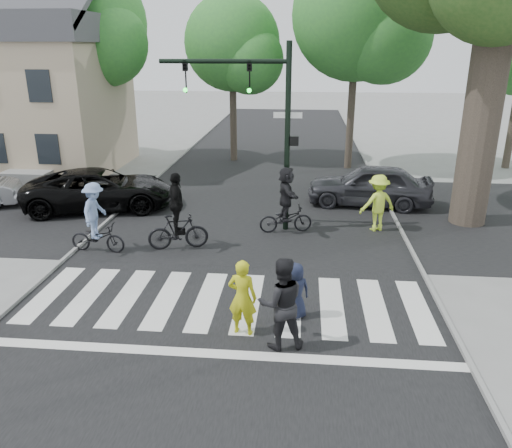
{
  "coord_description": "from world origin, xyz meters",
  "views": [
    {
      "loc": [
        1.69,
        -9.64,
        5.84
      ],
      "look_at": [
        0.5,
        3.0,
        1.3
      ],
      "focal_mm": 35.0,
      "sensor_mm": 36.0,
      "label": 1
    }
  ],
  "objects_px": {
    "pedestrian_child": "(296,291)",
    "car_grey": "(369,185)",
    "cyclist_left": "(96,222)",
    "cyclist_mid": "(177,218)",
    "cyclist_right": "(286,204)",
    "car_suv": "(100,189)",
    "pedestrian_adult": "(281,303)",
    "traffic_signal": "(261,112)",
    "pedestrian_woman": "(242,297)"
  },
  "relations": [
    {
      "from": "cyclist_right",
      "to": "cyclist_mid",
      "type": "bearing_deg",
      "value": -151.2
    },
    {
      "from": "traffic_signal",
      "to": "cyclist_left",
      "type": "xyz_separation_m",
      "value": [
        -4.68,
        -2.45,
        -2.98
      ]
    },
    {
      "from": "cyclist_right",
      "to": "pedestrian_woman",
      "type": "bearing_deg",
      "value": -96.18
    },
    {
      "from": "pedestrian_woman",
      "to": "car_suv",
      "type": "bearing_deg",
      "value": -42.38
    },
    {
      "from": "traffic_signal",
      "to": "cyclist_mid",
      "type": "relative_size",
      "value": 2.53
    },
    {
      "from": "pedestrian_adult",
      "to": "cyclist_right",
      "type": "bearing_deg",
      "value": -102.01
    },
    {
      "from": "pedestrian_child",
      "to": "cyclist_right",
      "type": "height_order",
      "value": "cyclist_right"
    },
    {
      "from": "car_suv",
      "to": "car_grey",
      "type": "bearing_deg",
      "value": -96.4
    },
    {
      "from": "cyclist_left",
      "to": "car_grey",
      "type": "distance_m",
      "value": 10.23
    },
    {
      "from": "cyclist_right",
      "to": "pedestrian_child",
      "type": "bearing_deg",
      "value": -85.55
    },
    {
      "from": "cyclist_left",
      "to": "car_suv",
      "type": "xyz_separation_m",
      "value": [
        -1.52,
        4.06,
        -0.16
      ]
    },
    {
      "from": "traffic_signal",
      "to": "pedestrian_child",
      "type": "xyz_separation_m",
      "value": [
        1.29,
        -5.79,
        -3.24
      ]
    },
    {
      "from": "cyclist_mid",
      "to": "car_suv",
      "type": "bearing_deg",
      "value": 136.93
    },
    {
      "from": "pedestrian_child",
      "to": "cyclist_mid",
      "type": "distance_m",
      "value": 5.24
    },
    {
      "from": "pedestrian_woman",
      "to": "cyclist_left",
      "type": "bearing_deg",
      "value": -30.58
    },
    {
      "from": "car_suv",
      "to": "car_grey",
      "type": "xyz_separation_m",
      "value": [
        10.15,
        1.44,
        0.04
      ]
    },
    {
      "from": "traffic_signal",
      "to": "pedestrian_child",
      "type": "height_order",
      "value": "traffic_signal"
    },
    {
      "from": "pedestrian_adult",
      "to": "car_suv",
      "type": "xyz_separation_m",
      "value": [
        -7.21,
        8.58,
        -0.23
      ]
    },
    {
      "from": "traffic_signal",
      "to": "pedestrian_woman",
      "type": "distance_m",
      "value": 7.23
    },
    {
      "from": "pedestrian_child",
      "to": "car_grey",
      "type": "bearing_deg",
      "value": -128.44
    },
    {
      "from": "car_grey",
      "to": "car_suv",
      "type": "bearing_deg",
      "value": -75.97
    },
    {
      "from": "cyclist_right",
      "to": "car_grey",
      "type": "distance_m",
      "value": 4.52
    },
    {
      "from": "traffic_signal",
      "to": "pedestrian_adult",
      "type": "bearing_deg",
      "value": -81.79
    },
    {
      "from": "cyclist_mid",
      "to": "cyclist_left",
      "type": "bearing_deg",
      "value": -169.28
    },
    {
      "from": "cyclist_left",
      "to": "cyclist_right",
      "type": "bearing_deg",
      "value": 21.65
    },
    {
      "from": "pedestrian_adult",
      "to": "car_suv",
      "type": "relative_size",
      "value": 0.36
    },
    {
      "from": "cyclist_mid",
      "to": "pedestrian_adult",
      "type": "bearing_deg",
      "value": -56.06
    },
    {
      "from": "pedestrian_child",
      "to": "car_suv",
      "type": "bearing_deg",
      "value": -66.3
    },
    {
      "from": "cyclist_left",
      "to": "pedestrian_adult",
      "type": "bearing_deg",
      "value": -38.48
    },
    {
      "from": "cyclist_mid",
      "to": "car_suv",
      "type": "relative_size",
      "value": 0.43
    },
    {
      "from": "traffic_signal",
      "to": "cyclist_left",
      "type": "height_order",
      "value": "traffic_signal"
    },
    {
      "from": "pedestrian_child",
      "to": "cyclist_left",
      "type": "xyz_separation_m",
      "value": [
        -5.96,
        3.33,
        0.26
      ]
    },
    {
      "from": "cyclist_right",
      "to": "car_grey",
      "type": "bearing_deg",
      "value": 46.87
    },
    {
      "from": "pedestrian_child",
      "to": "cyclist_right",
      "type": "bearing_deg",
      "value": -107.22
    },
    {
      "from": "car_suv",
      "to": "car_grey",
      "type": "distance_m",
      "value": 10.25
    },
    {
      "from": "cyclist_mid",
      "to": "cyclist_right",
      "type": "height_order",
      "value": "cyclist_mid"
    },
    {
      "from": "cyclist_right",
      "to": "car_grey",
      "type": "relative_size",
      "value": 0.47
    },
    {
      "from": "traffic_signal",
      "to": "cyclist_right",
      "type": "relative_size",
      "value": 2.72
    },
    {
      "from": "car_suv",
      "to": "traffic_signal",
      "type": "bearing_deg",
      "value": -118.96
    },
    {
      "from": "car_suv",
      "to": "car_grey",
      "type": "relative_size",
      "value": 1.16
    },
    {
      "from": "pedestrian_adult",
      "to": "cyclist_right",
      "type": "distance_m",
      "value": 6.72
    },
    {
      "from": "traffic_signal",
      "to": "car_suv",
      "type": "bearing_deg",
      "value": 165.49
    },
    {
      "from": "pedestrian_adult",
      "to": "car_grey",
      "type": "relative_size",
      "value": 0.42
    },
    {
      "from": "cyclist_left",
      "to": "cyclist_mid",
      "type": "xyz_separation_m",
      "value": [
        2.34,
        0.44,
        0.05
      ]
    },
    {
      "from": "car_grey",
      "to": "traffic_signal",
      "type": "bearing_deg",
      "value": -46.4
    },
    {
      "from": "pedestrian_child",
      "to": "pedestrian_adult",
      "type": "distance_m",
      "value": 1.26
    },
    {
      "from": "car_grey",
      "to": "pedestrian_woman",
      "type": "bearing_deg",
      "value": -15.48
    },
    {
      "from": "cyclist_left",
      "to": "pedestrian_child",
      "type": "bearing_deg",
      "value": -29.2
    },
    {
      "from": "traffic_signal",
      "to": "car_grey",
      "type": "bearing_deg",
      "value": 37.62
    },
    {
      "from": "cyclist_mid",
      "to": "car_suv",
      "type": "xyz_separation_m",
      "value": [
        -3.87,
        3.62,
        -0.21
      ]
    }
  ]
}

